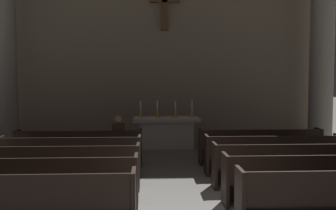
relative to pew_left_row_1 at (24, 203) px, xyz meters
name	(u,v)px	position (x,y,z in m)	size (l,w,h in m)	color
pew_left_row_1	(24,203)	(0.00, 0.00, 0.00)	(3.28, 0.50, 0.95)	black
pew_left_row_2	(44,182)	(0.00, 1.14, 0.00)	(3.28, 0.50, 0.95)	black
pew_left_row_3	(59,167)	(0.00, 2.27, 0.00)	(3.28, 0.50, 0.95)	black
pew_left_row_4	(71,156)	(0.00, 3.41, 0.00)	(3.28, 0.50, 0.95)	black
pew_left_row_5	(79,148)	(0.00, 4.55, 0.00)	(3.28, 0.50, 0.95)	black
pew_right_row_2	(313,179)	(4.82, 1.14, 0.00)	(3.28, 0.50, 0.95)	black
pew_right_row_3	(291,165)	(4.82, 2.27, 0.00)	(3.28, 0.50, 0.95)	black
pew_right_row_4	(273,154)	(4.82, 3.41, 0.00)	(3.28, 0.50, 0.95)	black
pew_right_row_5	(260,146)	(4.82, 4.55, 0.00)	(3.28, 0.50, 0.95)	black
column_left_third	(3,34)	(-2.87, 7.31, 3.25)	(1.20, 1.20, 7.64)	gray
column_right_third	(322,36)	(7.70, 7.31, 3.25)	(1.20, 1.20, 7.64)	gray
altar	(166,132)	(2.41, 7.11, 0.06)	(2.20, 0.90, 1.01)	#A8A399
candlestick_outer_left	(141,112)	(1.56, 7.11, 0.70)	(0.16, 0.16, 0.55)	#B79338
candlestick_inner_left	(157,112)	(2.11, 7.11, 0.70)	(0.16, 0.16, 0.55)	#B79338
candlestick_inner_right	(175,112)	(2.71, 7.11, 0.70)	(0.16, 0.16, 0.55)	#B79338
candlestick_outer_right	(192,112)	(3.26, 7.11, 0.70)	(0.16, 0.16, 0.55)	#B79338
apse_with_cross	(164,20)	(2.41, 8.76, 3.94)	(11.85, 0.45, 8.83)	gray
lone_worshipper	(119,139)	(1.04, 4.59, 0.22)	(0.32, 0.43, 1.32)	#26262B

